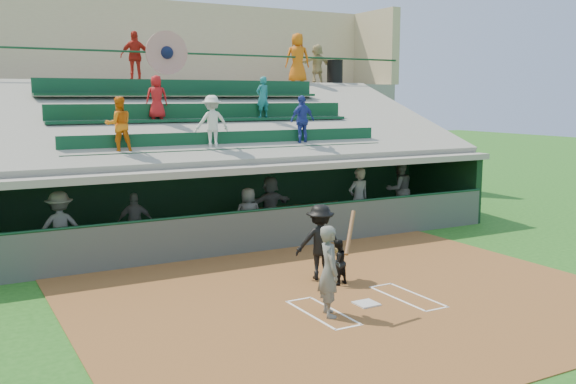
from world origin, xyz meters
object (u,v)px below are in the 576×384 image
batter_at_plate (330,270)px  trash_bin (335,72)px  catcher (337,262)px  home_plate (366,304)px

batter_at_plate → trash_bin: size_ratio=2.03×
batter_at_plate → catcher: batter_at_plate is taller
home_plate → catcher: catcher is taller
home_plate → catcher: bearing=80.6°
catcher → batter_at_plate: bearing=39.5°
trash_bin → catcher: bearing=-122.4°
catcher → trash_bin: bearing=-135.7°
home_plate → batter_at_plate: 1.32m
home_plate → catcher: size_ratio=0.43×
trash_bin → home_plate: bearing=-120.2°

